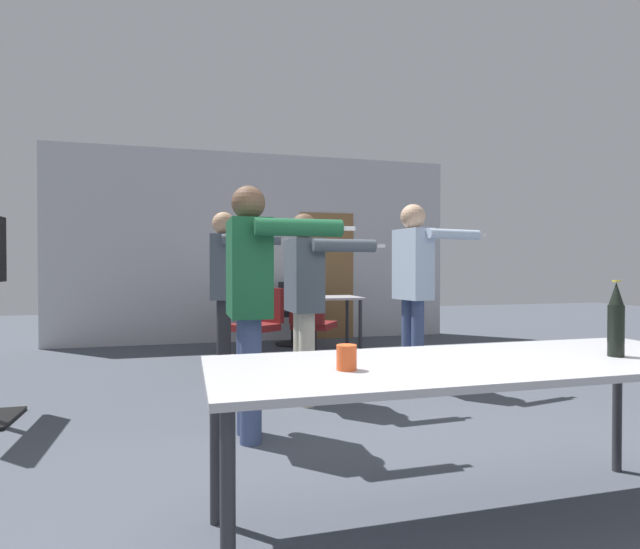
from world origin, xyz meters
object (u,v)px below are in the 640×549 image
Objects in this scene: person_near_casual at (414,276)px; person_center_tall at (305,290)px; drink_cup at (347,357)px; office_chair_side_rolled at (258,329)px; person_left_plaid at (225,279)px; office_chair_far_right at (293,315)px; office_chair_far_left at (312,328)px; beer_bottle at (616,321)px; person_right_polo at (251,288)px.

person_center_tall is at bearing -88.63° from person_near_casual.
office_chair_side_rolled is at bearing 87.00° from drink_cup.
person_near_casual is 17.65× the size of drink_cup.
person_left_plaid is 1.89× the size of office_chair_side_rolled.
person_center_tall is at bearing 90.48° from office_chair_far_right.
office_chair_far_left is (-0.61, 1.57, -0.67)m from person_near_casual.
person_center_tall is 2.30m from drink_cup.
beer_bottle is 1.29m from drink_cup.
beer_bottle is 3.50× the size of drink_cup.
office_chair_far_right reaches higher than drink_cup.
person_right_polo is (-1.68, -0.99, -0.06)m from person_near_casual.
drink_cup is (0.19, -1.50, -0.22)m from person_right_polo.
drink_cup is at bearing 178.50° from beer_bottle.
person_left_plaid is (-0.60, 1.03, 0.07)m from person_center_tall.
person_center_tall is at bearing 152.34° from office_chair_side_rolled.
person_left_plaid is at bearing -125.03° from person_near_casual.
person_near_casual is (1.12, 0.23, 0.11)m from person_center_tall.
office_chair_far_left reaches higher than drink_cup.
beer_bottle is (-0.20, -2.52, -0.16)m from person_near_casual.
person_near_casual is 1.02× the size of person_left_plaid.
office_chair_far_right is (1.17, 2.21, -0.60)m from person_left_plaid.
person_near_casual is at bearing 110.85° from office_chair_far_right.
beer_bottle reaches higher than office_chair_far_right.
person_left_plaid is 17.28× the size of drink_cup.
office_chair_far_left is (0.51, 1.80, -0.56)m from person_center_tall.
person_center_tall is 2.47m from beer_bottle.
office_chair_far_right is (1.13, 4.00, -0.59)m from person_right_polo.
person_left_plaid is at bearing 94.05° from drink_cup.
office_chair_far_right is at bearing 93.61° from beer_bottle.
drink_cup is at bearing 90.78° from office_chair_far_right.
beer_bottle is at bearing -49.65° from office_chair_far_left.
beer_bottle is (0.92, -2.30, -0.05)m from person_center_tall.
beer_bottle is at bearing 43.44° from person_right_polo.
office_chair_far_right is 5.60m from drink_cup.
person_near_casual is 1.88× the size of office_chair_far_right.
person_left_plaid is 1.49m from office_chair_far_left.
person_near_casual reaches higher than drink_cup.
drink_cup is (-1.29, 0.03, -0.11)m from beer_bottle.
office_chair_far_left is 0.67m from office_chair_side_rolled.
person_near_casual is at bearing -34.06° from office_chair_far_left.
beer_bottle is at bearing 32.25° from person_left_plaid.
person_center_tall is 16.22× the size of drink_cup.
person_center_tall reaches higher than beer_bottle.
drink_cup is (-1.49, -2.49, -0.28)m from person_near_casual.
person_center_tall is 0.92× the size of person_near_casual.
person_near_casual is 1.90m from person_left_plaid.
office_chair_far_left is at bearing 161.74° from person_center_tall.
person_center_tall is 3.33m from office_chair_far_right.
person_right_polo is 2.64m from office_chair_side_rolled.
person_center_tall is 0.95× the size of person_right_polo.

